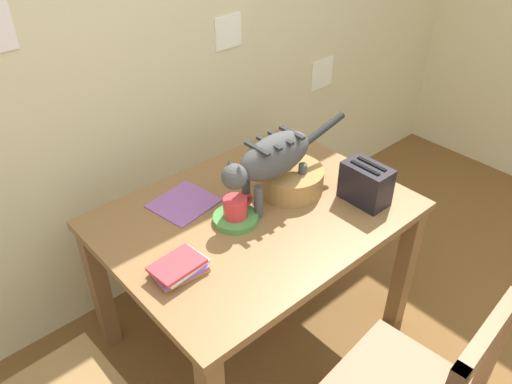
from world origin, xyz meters
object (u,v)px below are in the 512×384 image
dining_table (256,228)px  magazine (184,203)px  book_stack (179,268)px  wicker_basket (290,179)px  saucer_bowl (236,218)px  toaster (366,184)px  cat (273,159)px  coffee_mug (236,207)px

dining_table → magazine: (-0.19, 0.24, 0.09)m
book_stack → wicker_basket: size_ratio=0.71×
magazine → wicker_basket: wicker_basket is taller
saucer_bowl → book_stack: book_stack is taller
dining_table → magazine: size_ratio=5.00×
book_stack → toaster: toaster is taller
magazine → book_stack: (-0.25, -0.33, 0.02)m
wicker_basket → toaster: bearing=-56.9°
magazine → toaster: toaster is taller
dining_table → saucer_bowl: (-0.10, 0.01, 0.10)m
dining_table → magazine: 0.32m
cat → coffee_mug: size_ratio=4.90×
dining_table → saucer_bowl: bearing=174.4°
dining_table → magazine: magazine is taller
saucer_bowl → book_stack: bearing=-164.0°
book_stack → wicker_basket: bearing=9.7°
wicker_basket → toaster: 0.32m
saucer_bowl → magazine: size_ratio=0.75×
saucer_bowl → toaster: bearing=-27.0°
magazine → wicker_basket: bearing=-37.7°
magazine → toaster: 0.76m
book_stack → wicker_basket: wicker_basket is taller
dining_table → toaster: 0.49m
dining_table → wicker_basket: 0.26m
dining_table → cat: cat is taller
magazine → toaster: bearing=-49.3°
dining_table → book_stack: book_stack is taller
coffee_mug → toaster: size_ratio=0.68×
saucer_bowl → wicker_basket: (0.32, 0.02, 0.04)m
cat → dining_table: bearing=96.0°
dining_table → coffee_mug: coffee_mug is taller
coffee_mug → book_stack: size_ratio=0.67×
coffee_mug → dining_table: bearing=-5.7°
dining_table → book_stack: 0.46m
coffee_mug → magazine: (-0.09, 0.23, -0.06)m
saucer_bowl → cat: bearing=0.2°
coffee_mug → magazine: bearing=111.2°
cat → wicker_basket: bearing=-83.5°
saucer_bowl → coffee_mug: (0.00, 0.00, 0.05)m
wicker_basket → saucer_bowl: bearing=-177.3°
cat → toaster: cat is taller
saucer_bowl → toaster: toaster is taller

